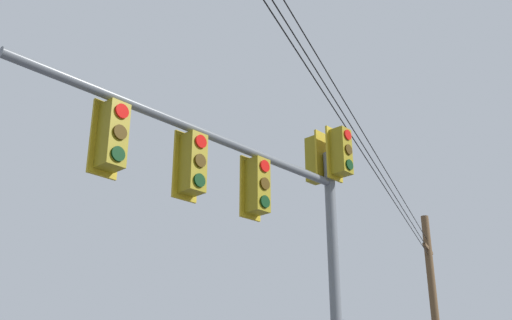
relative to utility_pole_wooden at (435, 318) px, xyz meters
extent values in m
cylinder|color=slate|center=(12.73, 6.59, -1.37)|extent=(0.20, 0.20, 5.79)
cylinder|color=slate|center=(15.87, 6.98, 0.92)|extent=(6.30, 0.92, 0.14)
cube|color=olive|center=(12.69, 6.89, 1.47)|extent=(0.33, 0.33, 0.90)
cube|color=#B29319|center=(12.71, 6.72, 1.47)|extent=(0.44, 0.09, 1.04)
cylinder|color=red|center=(12.67, 7.05, 1.77)|extent=(0.20, 0.05, 0.20)
cylinder|color=#3C2703|center=(12.67, 7.05, 1.47)|extent=(0.20, 0.05, 0.20)
cylinder|color=black|center=(12.67, 7.05, 1.17)|extent=(0.20, 0.05, 0.20)
cube|color=olive|center=(12.77, 6.29, 1.47)|extent=(0.33, 0.33, 0.90)
cube|color=#B29319|center=(12.75, 6.46, 1.47)|extent=(0.44, 0.09, 1.04)
cylinder|color=red|center=(12.79, 6.13, 1.77)|extent=(0.20, 0.05, 0.20)
cylinder|color=#3C2703|center=(12.79, 6.13, 1.47)|extent=(0.20, 0.05, 0.20)
cylinder|color=black|center=(12.79, 6.13, 1.17)|extent=(0.20, 0.05, 0.20)
cube|color=olive|center=(14.70, 6.83, 0.37)|extent=(0.33, 0.33, 0.90)
cube|color=#B29319|center=(14.71, 6.66, 0.37)|extent=(0.44, 0.08, 1.04)
cylinder|color=red|center=(14.68, 7.00, 0.67)|extent=(0.20, 0.05, 0.20)
cylinder|color=#3C2703|center=(14.68, 7.00, 0.37)|extent=(0.20, 0.05, 0.20)
cylinder|color=black|center=(14.68, 7.00, 0.07)|extent=(0.20, 0.05, 0.20)
cube|color=olive|center=(16.07, 7.00, 0.37)|extent=(0.33, 0.33, 0.90)
cube|color=#B29319|center=(16.09, 6.83, 0.37)|extent=(0.44, 0.08, 1.04)
cylinder|color=red|center=(16.05, 7.17, 0.67)|extent=(0.20, 0.05, 0.20)
cylinder|color=#3C2703|center=(16.05, 7.17, 0.37)|extent=(0.20, 0.05, 0.20)
cylinder|color=black|center=(16.05, 7.17, 0.07)|extent=(0.20, 0.05, 0.20)
cube|color=olive|center=(17.44, 7.17, 0.37)|extent=(0.34, 0.34, 0.90)
cube|color=#B29319|center=(17.46, 7.00, 0.37)|extent=(0.44, 0.10, 1.04)
cylinder|color=red|center=(17.42, 7.34, 0.67)|extent=(0.20, 0.06, 0.20)
cylinder|color=#3C2703|center=(17.42, 7.34, 0.37)|extent=(0.20, 0.06, 0.20)
cylinder|color=black|center=(17.42, 7.34, 0.07)|extent=(0.20, 0.06, 0.20)
cylinder|color=brown|center=(0.00, 0.00, -0.09)|extent=(0.31, 0.31, 8.34)
cube|color=brown|center=(0.00, 0.00, 2.71)|extent=(1.71, 0.92, 0.12)
cylinder|color=black|center=(14.00, 7.25, 2.79)|extent=(28.02, 14.52, 0.69)
cylinder|color=black|center=(14.00, 7.25, 3.04)|extent=(28.02, 14.52, 0.69)
cylinder|color=black|center=(14.00, 7.25, 3.43)|extent=(28.02, 14.52, 0.69)
camera|label=1|loc=(20.57, 13.84, -2.76)|focal=42.05mm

